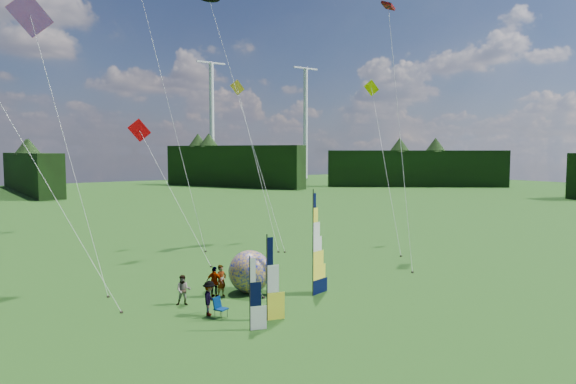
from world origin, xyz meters
TOP-DOWN VIEW (x-y plane):
  - ground at (0.00, 0.00)m, footprint 220.00×220.00m
  - treeline_ring at (0.00, 0.00)m, footprint 210.00×210.00m
  - turbine_left at (70.00, 95.00)m, footprint 8.00×1.20m
  - turbine_right at (45.00, 102.00)m, footprint 8.00×1.20m
  - feather_banner_main at (0.13, 3.33)m, footprint 1.43×0.47m
  - side_banner_left at (-4.00, 1.41)m, footprint 1.03×0.38m
  - side_banner_far at (-5.29, 0.77)m, footprint 0.91×0.39m
  - bol_inflatable at (-2.23, 5.81)m, footprint 2.68×2.68m
  - spectator_a at (-3.83, 6.04)m, footprint 0.70×0.56m
  - spectator_b at (-6.08, 5.80)m, footprint 0.81×0.67m
  - spectator_c at (-5.78, 3.59)m, footprint 0.93×1.08m
  - spectator_d at (-4.18, 6.12)m, footprint 0.87×0.99m
  - camp_chair at (-5.50, 2.97)m, footprint 0.73×0.73m
  - kite_whale at (5.54, 19.53)m, footprint 4.30×15.02m
  - kite_rainbow_delta at (-9.76, 12.72)m, footprint 6.29×11.08m
  - kite_parafoil at (10.49, 6.93)m, footprint 10.79×12.01m
  - small_kite_red at (-2.25, 15.87)m, footprint 5.33×9.86m
  - small_kite_orange at (5.93, 18.13)m, footprint 5.21×11.12m
  - small_kite_yellow at (13.43, 11.01)m, footprint 9.20×10.99m
  - small_kite_pink at (-11.42, 9.46)m, footprint 9.35×10.25m
  - small_kite_green at (0.32, 22.26)m, footprint 4.64×12.68m

SIDE VIEW (x-z plane):
  - ground at x=0.00m, z-range 0.00..0.00m
  - camp_chair at x=-5.50m, z-range 0.00..0.96m
  - spectator_b at x=-6.08m, z-range 0.00..1.50m
  - spectator_d at x=-4.18m, z-range 0.00..1.61m
  - spectator_c at x=-5.78m, z-range 0.00..1.63m
  - spectator_a at x=-3.83m, z-range 0.00..1.68m
  - bol_inflatable at x=-2.23m, z-range 0.00..2.29m
  - side_banner_far at x=-5.29m, z-range 0.00..3.12m
  - side_banner_left at x=-4.00m, z-range 0.00..3.79m
  - feather_banner_main at x=0.13m, z-range 0.00..5.43m
  - treeline_ring at x=0.00m, z-range 0.00..8.00m
  - small_kite_red at x=-2.25m, z-range 0.00..10.52m
  - small_kite_pink at x=-11.42m, z-range 0.00..13.07m
  - small_kite_yellow at x=13.43m, z-range 0.00..14.14m
  - small_kite_orange at x=5.93m, z-range 0.00..14.31m
  - kite_rainbow_delta at x=-9.76m, z-range 0.00..17.62m
  - kite_parafoil at x=10.49m, z-range 0.00..20.12m
  - small_kite_green at x=0.32m, z-range 0.00..22.69m
  - kite_whale at x=5.54m, z-range 0.00..22.88m
  - turbine_left at x=70.00m, z-range 0.00..30.00m
  - turbine_right at x=45.00m, z-range 0.00..30.00m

